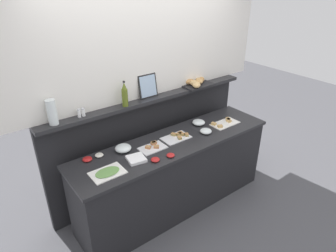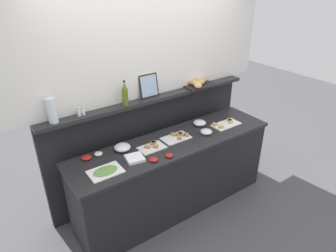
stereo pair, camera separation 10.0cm
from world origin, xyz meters
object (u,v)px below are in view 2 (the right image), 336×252
framed_picture (149,86)px  pepper_shaker (83,111)px  condiment_bowl_cream (86,158)px  cold_cuts_platter (105,171)px  glass_bowl_large (122,148)px  salt_shaker (79,112)px  sandwich_platter_side (226,124)px  napkin_stack (135,158)px  sandwich_platter_rear (177,137)px  condiment_bowl_teal (98,154)px  bread_basket (198,83)px  sandwich_platter_front (152,147)px  condiment_bowl_red (154,159)px  water_carafe (52,111)px  glass_bowl_small (206,132)px  condiment_bowl_dark (169,155)px  olive_oil_bottle (125,94)px  glass_bowl_medium (200,123)px

framed_picture → pepper_shaker: bearing=-177.2°
condiment_bowl_cream → cold_cuts_platter: bearing=-79.0°
glass_bowl_large → framed_picture: bearing=29.2°
salt_shaker → sandwich_platter_side: bearing=-15.5°
napkin_stack → sandwich_platter_rear: bearing=10.2°
condiment_bowl_teal → bread_basket: 1.53m
sandwich_platter_front → sandwich_platter_side: bearing=-3.6°
cold_cuts_platter → condiment_bowl_red: 0.48m
bread_basket → condiment_bowl_red: bearing=-150.0°
sandwich_platter_front → water_carafe: (-0.84, 0.38, 0.50)m
cold_cuts_platter → condiment_bowl_cream: condiment_bowl_cream is taller
glass_bowl_small → condiment_bowl_dark: 0.64m
condiment_bowl_dark → bread_basket: bread_basket is taller
condiment_bowl_dark → bread_basket: bearing=35.6°
salt_shaker → sandwich_platter_rear: bearing=-21.3°
framed_picture → napkin_stack: bearing=-134.1°
sandwich_platter_rear → water_carafe: size_ratio=1.30×
cold_cuts_platter → framed_picture: framed_picture is taller
condiment_bowl_cream → condiment_bowl_teal: condiment_bowl_cream is taller
sandwich_platter_side → condiment_bowl_dark: (-0.97, -0.18, 0.00)m
condiment_bowl_red → pepper_shaker: bearing=125.7°
water_carafe → pepper_shaker: bearing=0.0°
water_carafe → condiment_bowl_teal: bearing=-30.9°
olive_oil_bottle → pepper_shaker: bearing=176.4°
salt_shaker → framed_picture: (0.83, 0.04, 0.09)m
glass_bowl_medium → glass_bowl_small: size_ratio=1.13×
sandwich_platter_front → condiment_bowl_red: 0.25m
condiment_bowl_teal → sandwich_platter_rear: bearing=-11.4°
glass_bowl_large → napkin_stack: 0.23m
condiment_bowl_teal → condiment_bowl_dark: bearing=-37.3°
sandwich_platter_rear → cold_cuts_platter: 0.94m
condiment_bowl_teal → salt_shaker: 0.46m
sandwich_platter_rear → condiment_bowl_cream: size_ratio=3.32×
glass_bowl_large → framed_picture: (0.52, 0.29, 0.48)m
sandwich_platter_side → bread_basket: 0.62m
sandwich_platter_side → glass_bowl_large: (-1.30, 0.20, 0.02)m
sandwich_platter_front → condiment_bowl_red: bearing=-119.0°
glass_bowl_small → pepper_shaker: bearing=158.5°
sandwich_platter_rear → glass_bowl_medium: glass_bowl_medium is taller
sandwich_platter_front → framed_picture: (0.24, 0.42, 0.50)m
pepper_shaker → framed_picture: framed_picture is taller
sandwich_platter_front → glass_bowl_small: (0.67, -0.10, 0.01)m
sandwich_platter_front → pepper_shaker: size_ratio=3.22×
glass_bowl_large → pepper_shaker: pepper_shaker is taller
condiment_bowl_cream → olive_oil_bottle: olive_oil_bottle is taller
condiment_bowl_teal → salt_shaker: salt_shaker is taller
condiment_bowl_dark → condiment_bowl_teal: size_ratio=0.98×
glass_bowl_small → napkin_stack: glass_bowl_small is taller
condiment_bowl_cream → pepper_shaker: bearing=63.5°
glass_bowl_large → condiment_bowl_cream: (-0.37, 0.06, -0.01)m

